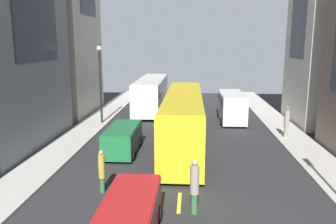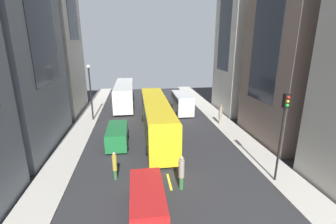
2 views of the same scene
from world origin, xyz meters
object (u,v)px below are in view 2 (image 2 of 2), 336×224
streetcar_yellow (156,115)px  car_red_0 (147,200)px  traffic_light_near_corner (283,122)px  pedestrian_crossing_near (181,172)px  pedestrian_walking_far (115,165)px  pedestrian_crossing_mid (220,114)px  city_bus_white (124,93)px  delivery_van_white (182,102)px  car_green_1 (117,134)px

streetcar_yellow → car_red_0: size_ratio=3.16×
traffic_light_near_corner → pedestrian_crossing_near: bearing=179.0°
streetcar_yellow → pedestrian_walking_far: bearing=-114.5°
pedestrian_crossing_mid → city_bus_white: bearing=76.5°
delivery_van_white → traffic_light_near_corner: size_ratio=0.96×
pedestrian_walking_far → pedestrian_crossing_mid: (11.19, 9.90, 0.26)m
streetcar_yellow → car_red_0: bearing=-97.8°
car_red_0 → pedestrian_crossing_near: size_ratio=1.96×
pedestrian_crossing_mid → car_green_1: bearing=138.5°
delivery_van_white → traffic_light_near_corner: traffic_light_near_corner is taller
city_bus_white → car_green_1: bearing=-90.7°
city_bus_white → pedestrian_crossing_near: 22.52m
city_bus_white → pedestrian_crossing_near: (4.36, -22.08, -0.76)m
pedestrian_crossing_near → pedestrian_crossing_mid: size_ratio=1.02×
city_bus_white → traffic_light_near_corner: size_ratio=1.93×
streetcar_yellow → car_green_1: 4.48m
city_bus_white → traffic_light_near_corner: (10.92, -22.19, 2.34)m
city_bus_white → delivery_van_white: 9.19m
streetcar_yellow → car_green_1: size_ratio=3.20×
traffic_light_near_corner → car_red_0: bearing=-167.3°
delivery_van_white → traffic_light_near_corner: 17.93m
pedestrian_crossing_near → traffic_light_near_corner: 7.26m
city_bus_white → delivery_van_white: bearing=-31.2°
traffic_light_near_corner → pedestrian_walking_far: bearing=170.4°
city_bus_white → streetcar_yellow: 12.88m
delivery_van_white → pedestrian_crossing_mid: bearing=-59.6°
pedestrian_walking_far → pedestrian_crossing_near: 4.68m
pedestrian_crossing_mid → traffic_light_near_corner: bearing=-151.8°
car_green_1 → traffic_light_near_corner: bearing=-35.2°
city_bus_white → streetcar_yellow: (3.66, -12.35, 0.12)m
car_red_0 → pedestrian_walking_far: (-2.02, 3.85, 0.15)m
streetcar_yellow → pedestrian_crossing_mid: size_ratio=6.27×
pedestrian_walking_far → traffic_light_near_corner: size_ratio=0.35×
delivery_van_white → pedestrian_crossing_near: delivery_van_white is taller
pedestrian_crossing_near → pedestrian_crossing_mid: (6.84, 11.63, 0.13)m
streetcar_yellow → pedestrian_crossing_near: streetcar_yellow is taller
car_red_0 → traffic_light_near_corner: (8.88, 2.01, 3.38)m
traffic_light_near_corner → city_bus_white: bearing=116.2°
pedestrian_walking_far → pedestrian_crossing_near: size_ratio=0.89×
delivery_van_white → car_red_0: size_ratio=1.27×
city_bus_white → pedestrian_crossing_mid: (11.20, -10.45, -0.63)m
city_bus_white → pedestrian_walking_far: size_ratio=5.59×
streetcar_yellow → delivery_van_white: 8.69m
delivery_van_white → car_green_1: (-8.04, -9.61, -0.50)m
car_red_0 → pedestrian_crossing_near: 3.16m
delivery_van_white → pedestrian_crossing_near: 17.68m
car_green_1 → pedestrian_crossing_near: 8.96m
city_bus_white → pedestrian_walking_far: (0.01, -20.35, -0.89)m
pedestrian_crossing_near → traffic_light_near_corner: size_ratio=0.39×
delivery_van_white → city_bus_white: bearing=148.8°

